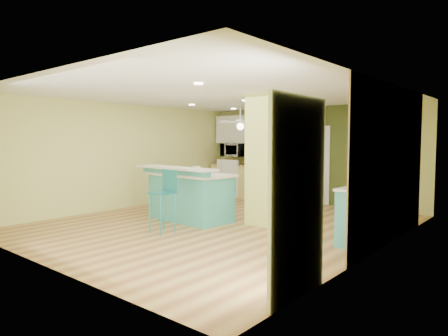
{
  "coord_description": "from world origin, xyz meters",
  "views": [
    {
      "loc": [
        4.99,
        -5.9,
        1.64
      ],
      "look_at": [
        -0.29,
        0.4,
        1.06
      ],
      "focal_mm": 32.0,
      "sensor_mm": 36.0,
      "label": 1
    }
  ],
  "objects_px": {
    "bar_stool": "(165,191)",
    "side_counter": "(369,214)",
    "peninsula": "(190,195)",
    "fruit_bowl": "(263,164)",
    "canister": "(196,170)"
  },
  "relations": [
    {
      "from": "side_counter",
      "to": "canister",
      "type": "height_order",
      "value": "canister"
    },
    {
      "from": "fruit_bowl",
      "to": "canister",
      "type": "height_order",
      "value": "canister"
    },
    {
      "from": "bar_stool",
      "to": "side_counter",
      "type": "xyz_separation_m",
      "value": [
        2.99,
        1.67,
        -0.29
      ]
    },
    {
      "from": "side_counter",
      "to": "fruit_bowl",
      "type": "bearing_deg",
      "value": 145.47
    },
    {
      "from": "side_counter",
      "to": "canister",
      "type": "relative_size",
      "value": 8.58
    },
    {
      "from": "bar_stool",
      "to": "canister",
      "type": "relative_size",
      "value": 6.85
    },
    {
      "from": "bar_stool",
      "to": "canister",
      "type": "distance_m",
      "value": 1.1
    },
    {
      "from": "bar_stool",
      "to": "side_counter",
      "type": "distance_m",
      "value": 3.44
    },
    {
      "from": "side_counter",
      "to": "fruit_bowl",
      "type": "xyz_separation_m",
      "value": [
        -3.9,
        2.68,
        0.53
      ]
    },
    {
      "from": "bar_stool",
      "to": "side_counter",
      "type": "bearing_deg",
      "value": 32.51
    },
    {
      "from": "side_counter",
      "to": "peninsula",
      "type": "bearing_deg",
      "value": -170.29
    },
    {
      "from": "peninsula",
      "to": "bar_stool",
      "type": "bearing_deg",
      "value": -61.95
    },
    {
      "from": "peninsula",
      "to": "fruit_bowl",
      "type": "height_order",
      "value": "peninsula"
    },
    {
      "from": "fruit_bowl",
      "to": "canister",
      "type": "xyz_separation_m",
      "value": [
        0.67,
        -3.32,
        0.06
      ]
    },
    {
      "from": "peninsula",
      "to": "fruit_bowl",
      "type": "xyz_separation_m",
      "value": [
        -0.44,
        3.27,
        0.47
      ]
    }
  ]
}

